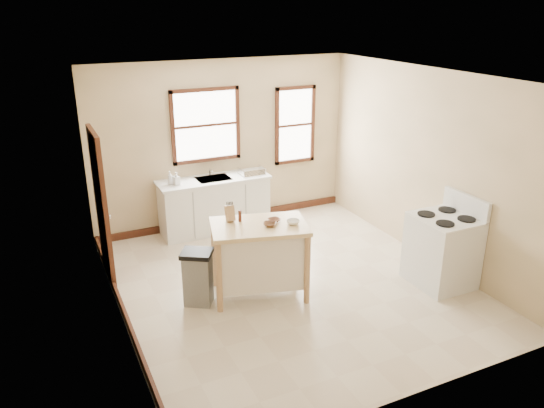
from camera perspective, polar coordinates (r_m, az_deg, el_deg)
The scene contains 23 objects.
floor at distance 7.40m, azimuth 1.90°, elevation -8.53°, with size 5.00×5.00×0.00m, color beige.
ceiling at distance 6.51m, azimuth 2.19°, elevation 13.51°, with size 5.00×5.00×0.00m, color white.
wall_back at distance 9.03m, azimuth -5.27°, elevation 6.45°, with size 4.50×0.04×2.80m, color #D2B38A.
wall_left at distance 6.19m, azimuth -16.85°, elevation -1.20°, with size 0.04×5.00×2.80m, color #D2B38A.
wall_right at distance 8.06m, azimuth 16.45°, elevation 3.92°, with size 0.04×5.00×2.80m, color #D2B38A.
window_main at distance 8.83m, azimuth -7.14°, elevation 8.39°, with size 1.17×0.06×1.22m, color #381E0F, non-canonical shape.
window_side at distance 9.50m, azimuth 2.48°, elevation 8.47°, with size 0.77×0.06×1.37m, color #381E0F, non-canonical shape.
door_left at distance 7.53m, azimuth -17.89°, elevation -0.25°, with size 0.06×0.90×2.10m, color #381E0F.
baseboard_back at distance 9.42m, azimuth -4.94°, elevation -1.51°, with size 4.50×0.04×0.12m, color #381E0F.
baseboard_left at distance 6.79m, azimuth -15.40°, elevation -11.71°, with size 0.04×5.00×0.12m, color #381E0F.
sink_counter at distance 8.95m, azimuth -6.20°, elevation -0.04°, with size 1.86×0.62×0.92m, color silver, non-canonical shape.
faucet at distance 8.92m, azimuth -6.73°, elevation 3.75°, with size 0.03×0.03×0.22m, color silver.
soap_bottle_a at distance 8.57m, azimuth -10.91°, elevation 2.77°, with size 0.08×0.08×0.22m, color #B2B2B2.
soap_bottle_b at distance 8.53m, azimuth -10.26°, elevation 2.70°, with size 0.09×0.10×0.21m, color #B2B2B2.
dish_rack at distance 8.94m, azimuth -2.20°, elevation 3.52°, with size 0.41×0.31×0.10m, color silver, non-canonical shape.
kitchen_island at distance 6.93m, azimuth -1.37°, elevation -6.01°, with size 1.22×0.77×0.99m, color tan, non-canonical shape.
knife_block at distance 6.82m, azimuth -4.55°, elevation -1.06°, with size 0.10×0.10×0.20m, color #DEAF74, non-canonical shape.
pepper_grinder at distance 6.81m, azimuth -3.47°, elevation -1.28°, with size 0.04×0.04×0.15m, color #471F13.
bowl_a at distance 6.68m, azimuth -0.22°, elevation -2.20°, with size 0.17×0.17×0.04m, color brown.
bowl_b at distance 6.81m, azimuth 0.24°, elevation -1.75°, with size 0.15×0.15×0.04m, color brown.
bowl_c at distance 6.73m, azimuth 2.28°, elevation -1.96°, with size 0.17×0.17×0.05m, color white.
trash_bin at distance 6.85m, azimuth -7.97°, elevation -7.82°, with size 0.38×0.32×0.73m, color slate, non-canonical shape.
gas_stove at distance 7.51m, azimuth 17.92°, elevation -3.85°, with size 0.78×0.80×1.25m, color silver, non-canonical shape.
Camera 1 is at (-2.97, -5.73, 3.62)m, focal length 35.00 mm.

